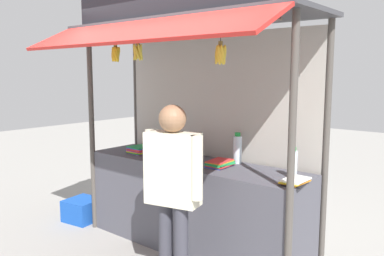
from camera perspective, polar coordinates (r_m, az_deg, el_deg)
The scene contains 14 objects.
ground_plane at distance 4.42m, azimuth -0.00°, elevation -16.60°, with size 20.00×20.00×0.00m, color gray.
stall_counter at distance 4.24m, azimuth -0.00°, elevation -10.92°, with size 2.49×0.63×0.92m, color #4C4C56.
stall_structure at distance 4.08m, azimuth 0.63°, elevation 4.81°, with size 2.69×1.43×2.69m.
water_bottle_center at distance 4.27m, azimuth 0.39°, elevation -2.67°, with size 0.07×0.07×0.27m.
water_bottle_right at distance 4.04m, azimuth 6.52°, elevation -2.99°, with size 0.09×0.09×0.32m.
water_bottle_front_left at distance 3.59m, azimuth 14.25°, elevation -4.92°, with size 0.08×0.08×0.27m.
magazine_stack_mid_left at distance 3.90m, azimuth 4.01°, elevation -5.10°, with size 0.21×0.28×0.06m.
magazine_stack_far_left at distance 4.59m, azimuth -7.09°, elevation -3.06°, with size 0.26×0.33×0.08m.
magazine_stack_mid_right at distance 3.42m, azimuth 14.54°, elevation -7.37°, with size 0.20×0.29×0.04m.
banana_bunch_inner_right at distance 3.95m, azimuth -7.76°, elevation 10.76°, with size 0.11×0.11×0.26m.
banana_bunch_rightmost at distance 4.20m, azimuth -10.88°, elevation 10.35°, with size 0.11×0.11×0.27m.
banana_bunch_leftmost at distance 3.30m, azimuth 4.10°, elevation 10.48°, with size 0.12×0.12×0.31m.
vendor_person at distance 3.30m, azimuth -2.75°, elevation -7.57°, with size 0.60×0.29×1.58m.
plastic_crate at distance 5.26m, azimuth -15.36°, elevation -11.23°, with size 0.38×0.38×0.27m, color #194CB2.
Camera 1 is at (2.56, -3.10, 1.83)m, focal length 37.25 mm.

